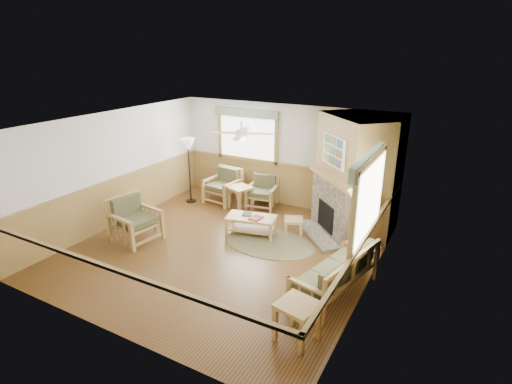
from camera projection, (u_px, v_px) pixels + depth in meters
The scene contains 24 objects.
floor at pixel (224, 250), 8.47m from camera, with size 6.00×6.00×0.01m, color #553617.
ceiling at pixel (220, 123), 7.54m from camera, with size 6.00×6.00×0.01m, color white.
wall_back at pixel (285, 156), 10.48m from camera, with size 6.00×0.02×2.70m, color white.
wall_front at pixel (103, 254), 5.54m from camera, with size 6.00×0.02×2.70m, color white.
wall_left at pixel (115, 169), 9.36m from camera, with size 0.02×6.00×2.70m, color white.
wall_right at pixel (372, 219), 6.66m from camera, with size 0.02×6.00×2.70m, color white.
wainscot at pixel (223, 226), 8.28m from camera, with size 6.00×6.00×1.10m, color olive, non-canonical shape.
fireplace at pixel (351, 177), 8.77m from camera, with size 2.20×2.20×2.70m, color olive, non-canonical shape.
window_back at pixel (247, 108), 10.53m from camera, with size 1.90×0.16×1.50m, color white, non-canonical shape.
window_right at pixel (374, 153), 6.10m from camera, with size 0.16×1.90×1.50m, color white, non-canonical shape.
ceiling_fan at pixel (241, 124), 7.67m from camera, with size 1.24×1.24×0.36m, color white, non-canonical shape.
sofa at pixel (335, 272), 6.86m from camera, with size 0.74×1.80×0.83m, color tan, non-canonical shape.
armchair_back_left at pixel (222, 186), 10.94m from camera, with size 0.82×0.82×0.92m, color tan, non-canonical shape.
armchair_back_right at pixel (262, 192), 10.62m from camera, with size 0.74×0.74×0.83m, color tan, non-canonical shape.
armchair_left at pixel (135, 220), 8.73m from camera, with size 0.87×0.87×0.98m, color tan, non-canonical shape.
coffee_table at pixel (251, 225), 9.09m from camera, with size 1.11×0.55×0.44m, color tan, non-canonical shape.
end_table_chairs at pixel (240, 198), 10.52m from camera, with size 0.55×0.52×0.61m, color tan, non-canonical shape.
end_table_sofa at pixel (297, 322), 5.78m from camera, with size 0.55×0.53×0.62m, color tan, non-canonical shape.
footstool at pixel (293, 226), 9.16m from camera, with size 0.42×0.42×0.36m, color tan, non-canonical shape.
braided_rug at pixel (269, 243), 8.75m from camera, with size 2.05×2.05×0.01m, color brown.
floor_lamp_left at pixel (189, 171), 10.79m from camera, with size 0.41×0.41×1.79m, color black, non-canonical shape.
floor_lamp_right at pixel (354, 229), 7.60m from camera, with size 0.36×0.36×1.57m, color black, non-canonical shape.
book_red at pixel (256, 217), 8.90m from camera, with size 0.22×0.30×0.03m, color maroon.
book_dark at pixel (247, 213), 9.13m from camera, with size 0.20×0.27×0.03m, color black.
Camera 1 is at (4.22, -6.28, 4.07)m, focal length 28.00 mm.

